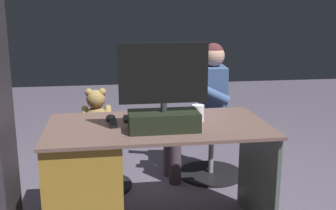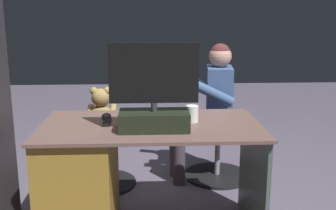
{
  "view_description": "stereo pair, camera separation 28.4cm",
  "coord_description": "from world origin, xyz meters",
  "px_view_note": "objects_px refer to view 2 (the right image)",
  "views": [
    {
      "loc": [
        0.3,
        2.74,
        1.38
      ],
      "look_at": [
        -0.12,
        0.0,
        0.73
      ],
      "focal_mm": 43.38,
      "sensor_mm": 36.0,
      "label": 1
    },
    {
      "loc": [
        0.01,
        2.77,
        1.38
      ],
      "look_at": [
        -0.12,
        0.0,
        0.73
      ],
      "focal_mm": 43.38,
      "sensor_mm": 36.0,
      "label": 2
    }
  ],
  "objects_px": {
    "monitor": "(154,105)",
    "teddy_bear": "(101,110)",
    "computer_mouse": "(106,116)",
    "tv_remote": "(107,122)",
    "keyboard": "(152,117)",
    "cup": "(192,114)",
    "desk": "(94,177)",
    "visitor_chair": "(218,147)",
    "person": "(209,100)",
    "office_chair_teddy": "(103,153)"
  },
  "relations": [
    {
      "from": "monitor",
      "to": "tv_remote",
      "type": "relative_size",
      "value": 3.35
    },
    {
      "from": "tv_remote",
      "to": "cup",
      "type": "bearing_deg",
      "value": -179.19
    },
    {
      "from": "monitor",
      "to": "teddy_bear",
      "type": "xyz_separation_m",
      "value": [
        0.4,
        -0.87,
        -0.23
      ]
    },
    {
      "from": "keyboard",
      "to": "computer_mouse",
      "type": "relative_size",
      "value": 4.38
    },
    {
      "from": "cup",
      "to": "teddy_bear",
      "type": "height_order",
      "value": "cup"
    },
    {
      "from": "visitor_chair",
      "to": "desk",
      "type": "bearing_deg",
      "value": 42.79
    },
    {
      "from": "office_chair_teddy",
      "to": "tv_remote",
      "type": "bearing_deg",
      "value": 99.28
    },
    {
      "from": "monitor",
      "to": "teddy_bear",
      "type": "relative_size",
      "value": 1.53
    },
    {
      "from": "keyboard",
      "to": "computer_mouse",
      "type": "bearing_deg",
      "value": -2.44
    },
    {
      "from": "keyboard",
      "to": "office_chair_teddy",
      "type": "relative_size",
      "value": 0.81
    },
    {
      "from": "computer_mouse",
      "to": "teddy_bear",
      "type": "relative_size",
      "value": 0.29
    },
    {
      "from": "cup",
      "to": "tv_remote",
      "type": "height_order",
      "value": "cup"
    },
    {
      "from": "tv_remote",
      "to": "teddy_bear",
      "type": "relative_size",
      "value": 0.46
    },
    {
      "from": "computer_mouse",
      "to": "cup",
      "type": "relative_size",
      "value": 0.94
    },
    {
      "from": "visitor_chair",
      "to": "person",
      "type": "bearing_deg",
      "value": 6.75
    },
    {
      "from": "cup",
      "to": "visitor_chair",
      "type": "distance_m",
      "value": 1.0
    },
    {
      "from": "office_chair_teddy",
      "to": "cup",
      "type": "bearing_deg",
      "value": 132.4
    },
    {
      "from": "monitor",
      "to": "visitor_chair",
      "type": "distance_m",
      "value": 1.26
    },
    {
      "from": "cup",
      "to": "office_chair_teddy",
      "type": "bearing_deg",
      "value": -47.6
    },
    {
      "from": "keyboard",
      "to": "teddy_bear",
      "type": "height_order",
      "value": "teddy_bear"
    },
    {
      "from": "computer_mouse",
      "to": "visitor_chair",
      "type": "height_order",
      "value": "computer_mouse"
    },
    {
      "from": "keyboard",
      "to": "teddy_bear",
      "type": "bearing_deg",
      "value": -57.82
    },
    {
      "from": "cup",
      "to": "teddy_bear",
      "type": "xyz_separation_m",
      "value": [
        0.64,
        -0.71,
        -0.14
      ]
    },
    {
      "from": "desk",
      "to": "visitor_chair",
      "type": "height_order",
      "value": "desk"
    },
    {
      "from": "desk",
      "to": "monitor",
      "type": "bearing_deg",
      "value": 162.25
    },
    {
      "from": "desk",
      "to": "computer_mouse",
      "type": "distance_m",
      "value": 0.39
    },
    {
      "from": "cup",
      "to": "visitor_chair",
      "type": "xyz_separation_m",
      "value": [
        -0.31,
        -0.81,
        -0.5
      ]
    },
    {
      "from": "keyboard",
      "to": "office_chair_teddy",
      "type": "distance_m",
      "value": 0.86
    },
    {
      "from": "computer_mouse",
      "to": "teddy_bear",
      "type": "bearing_deg",
      "value": -80.48
    },
    {
      "from": "desk",
      "to": "tv_remote",
      "type": "distance_m",
      "value": 0.36
    },
    {
      "from": "keyboard",
      "to": "teddy_bear",
      "type": "relative_size",
      "value": 1.27
    },
    {
      "from": "keyboard",
      "to": "cup",
      "type": "height_order",
      "value": "cup"
    },
    {
      "from": "computer_mouse",
      "to": "cup",
      "type": "bearing_deg",
      "value": 169.94
    },
    {
      "from": "desk",
      "to": "office_chair_teddy",
      "type": "height_order",
      "value": "desk"
    },
    {
      "from": "visitor_chair",
      "to": "tv_remote",
      "type": "bearing_deg",
      "value": 44.76
    },
    {
      "from": "cup",
      "to": "office_chair_teddy",
      "type": "distance_m",
      "value": 1.06
    },
    {
      "from": "monitor",
      "to": "tv_remote",
      "type": "height_order",
      "value": "monitor"
    },
    {
      "from": "teddy_bear",
      "to": "visitor_chair",
      "type": "distance_m",
      "value": 1.02
    },
    {
      "from": "tv_remote",
      "to": "person",
      "type": "height_order",
      "value": "person"
    },
    {
      "from": "monitor",
      "to": "computer_mouse",
      "type": "relative_size",
      "value": 5.24
    },
    {
      "from": "desk",
      "to": "cup",
      "type": "relative_size",
      "value": 13.0
    },
    {
      "from": "monitor",
      "to": "cup",
      "type": "height_order",
      "value": "monitor"
    },
    {
      "from": "office_chair_teddy",
      "to": "monitor",
      "type": "bearing_deg",
      "value": 115.15
    },
    {
      "from": "desk",
      "to": "keyboard",
      "type": "distance_m",
      "value": 0.52
    },
    {
      "from": "desk",
      "to": "person",
      "type": "xyz_separation_m",
      "value": [
        -0.83,
        -0.84,
        0.3
      ]
    },
    {
      "from": "desk",
      "to": "teddy_bear",
      "type": "bearing_deg",
      "value": -87.68
    },
    {
      "from": "monitor",
      "to": "teddy_bear",
      "type": "distance_m",
      "value": 0.98
    },
    {
      "from": "keyboard",
      "to": "tv_remote",
      "type": "height_order",
      "value": "keyboard"
    },
    {
      "from": "monitor",
      "to": "teddy_bear",
      "type": "bearing_deg",
      "value": -65.14
    },
    {
      "from": "computer_mouse",
      "to": "tv_remote",
      "type": "xyz_separation_m",
      "value": [
        -0.01,
        0.11,
        -0.01
      ]
    }
  ]
}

